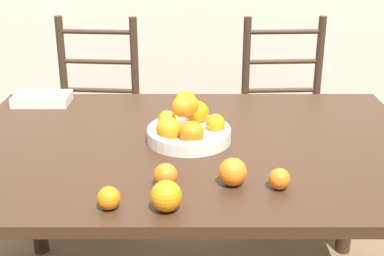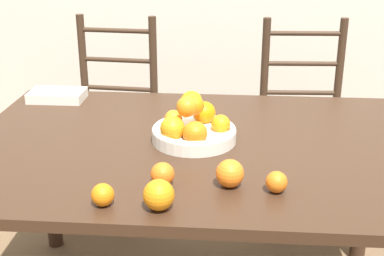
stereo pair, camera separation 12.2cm
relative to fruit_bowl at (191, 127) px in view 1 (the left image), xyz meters
name	(u,v)px [view 1 (the left image)]	position (x,y,z in m)	size (l,w,h in m)	color
dining_table	(195,165)	(0.01, -0.01, -0.14)	(1.59, 1.09, 0.75)	#382316
fruit_bowl	(191,127)	(0.00, 0.00, 0.00)	(0.29, 0.29, 0.17)	silver
orange_loose_0	(169,175)	(-0.06, -0.33, -0.02)	(0.07, 0.07, 0.07)	orange
orange_loose_1	(170,196)	(-0.05, -0.47, -0.01)	(0.08, 0.08, 0.08)	orange
orange_loose_2	(112,198)	(-0.21, -0.46, -0.02)	(0.06, 0.06, 0.06)	orange
orange_loose_3	(236,172)	(0.13, -0.33, -0.01)	(0.08, 0.08, 0.08)	orange
orange_loose_4	(283,179)	(0.26, -0.35, -0.02)	(0.06, 0.06, 0.06)	orange
chair_left	(98,126)	(-0.48, 0.85, -0.32)	(0.45, 0.43, 1.02)	#382619
chair_right	(288,126)	(0.49, 0.85, -0.32)	(0.44, 0.42, 1.02)	#382619
book_stack	(45,99)	(-0.61, 0.41, -0.03)	(0.23, 0.14, 0.04)	silver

